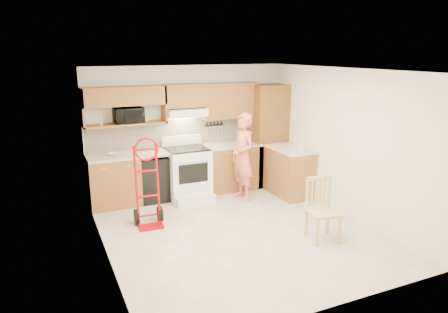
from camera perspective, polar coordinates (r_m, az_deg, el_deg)
floor at (r=6.70m, az=1.78°, el=-10.21°), size 4.00×4.50×0.02m
ceiling at (r=6.10m, az=1.97°, el=11.85°), size 4.00×4.50×0.02m
wall_back at (r=8.33m, az=-4.99°, el=3.74°), size 4.00×0.02×2.50m
wall_front at (r=4.46m, az=14.82°, el=-6.15°), size 4.00×0.02×2.50m
wall_left at (r=5.72m, az=-16.54°, el=-1.72°), size 0.02×4.50×2.50m
wall_right at (r=7.37m, az=16.06°, el=1.84°), size 0.02×4.50×2.50m
backsplash at (r=8.31m, az=-4.93°, el=3.37°), size 3.92×0.03×0.55m
lower_cab_left at (r=7.86m, az=-14.84°, el=-3.36°), size 0.90×0.60×0.90m
dishwasher at (r=8.01m, az=-9.53°, el=-2.92°), size 0.60×0.60×0.85m
lower_cab_right at (r=8.53m, az=1.08°, el=-1.46°), size 1.14×0.60×0.90m
countertop_left at (r=7.78m, az=-12.88°, el=0.19°), size 1.50×0.63×0.04m
countertop_right at (r=8.42m, az=1.10°, el=1.62°), size 1.14×0.63×0.04m
cab_return_right at (r=8.28m, az=8.92°, el=-2.15°), size 0.60×1.00×0.90m
countertop_return at (r=8.16m, az=9.05°, el=1.02°), size 0.63×1.00×0.04m
pantry_tall at (r=8.77m, az=5.96°, el=2.92°), size 0.70×0.60×2.10m
upper_cab_left at (r=7.73m, az=-13.53°, el=8.05°), size 1.50×0.33×0.34m
upper_shelf_mw at (r=7.80m, az=-13.31°, el=4.33°), size 1.50×0.33×0.04m
upper_cab_center at (r=8.02m, az=-5.50°, el=8.31°), size 0.76×0.33×0.44m
upper_cab_right at (r=8.39m, az=0.73°, el=7.67°), size 1.14×0.33×0.70m
range_hood at (r=8.00m, az=-5.29°, el=6.06°), size 0.76×0.46×0.14m
knife_strip at (r=8.47m, az=-1.35°, el=3.90°), size 0.40×0.05×0.29m
microwave at (r=7.79m, az=-12.97°, el=5.55°), size 0.53×0.38×0.29m
range at (r=7.96m, az=-4.89°, el=-1.72°), size 0.79×1.04×1.16m
person at (r=7.83m, az=2.59°, el=-0.05°), size 0.43×0.63×1.66m
hand_truck at (r=6.76m, az=-10.35°, el=-4.12°), size 0.55×0.51×1.32m
dining_chair at (r=6.41m, az=13.48°, el=-7.16°), size 0.49×0.52×0.94m
soap_bottle at (r=7.85m, az=10.45°, el=1.32°), size 0.10×0.10×0.19m
bowl at (r=7.73m, az=-14.86°, el=0.31°), size 0.25×0.25×0.05m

